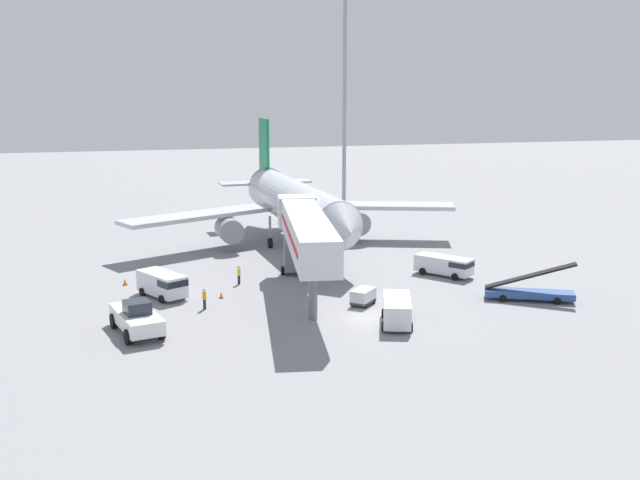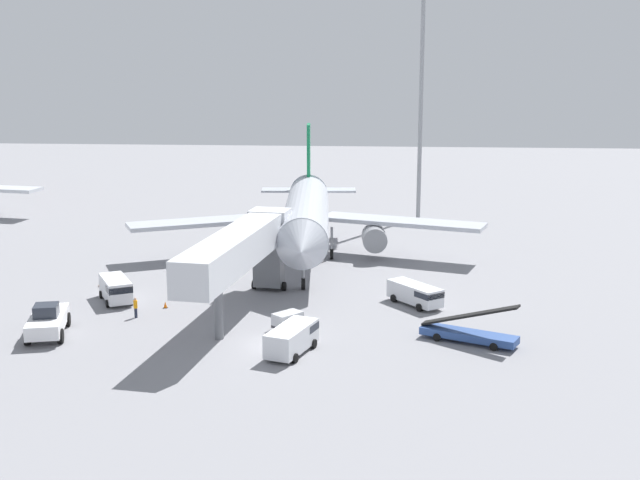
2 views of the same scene
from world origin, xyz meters
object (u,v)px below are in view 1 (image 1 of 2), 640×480
(baggage_cart_rear_right, at_px, (363,296))
(ground_crew_worker_foreground, at_px, (204,298))
(service_van_far_center, at_px, (397,309))
(safety_cone_alpha, at_px, (221,295))
(service_van_outer_right, at_px, (445,265))
(safety_cone_bravo, at_px, (125,282))
(service_van_near_right, at_px, (163,284))
(airplane_at_gate, at_px, (295,204))
(belt_loader_truck, at_px, (529,291))
(ground_crew_worker_midground, at_px, (239,274))
(jet_bridge, at_px, (305,232))
(apron_light_mast, at_px, (345,55))
(pushback_tug, at_px, (137,318))

(baggage_cart_rear_right, height_order, ground_crew_worker_foreground, ground_crew_worker_foreground)
(service_van_far_center, distance_m, safety_cone_alpha, 15.74)
(service_van_outer_right, bearing_deg, ground_crew_worker_foreground, -166.71)
(safety_cone_bravo, bearing_deg, service_van_near_right, -56.79)
(airplane_at_gate, xyz_separation_m, service_van_outer_right, (11.05, -15.79, -3.73))
(baggage_cart_rear_right, height_order, safety_cone_alpha, baggage_cart_rear_right)
(belt_loader_truck, bearing_deg, ground_crew_worker_midground, 154.45)
(safety_cone_alpha, bearing_deg, ground_crew_worker_foreground, -119.99)
(service_van_near_right, distance_m, safety_cone_bravo, 5.85)
(service_van_far_center, bearing_deg, safety_cone_alpha, 140.27)
(jet_bridge, distance_m, safety_cone_alpha, 8.87)
(ground_crew_worker_midground, bearing_deg, service_van_far_center, -54.75)
(safety_cone_alpha, bearing_deg, service_van_near_right, 163.38)
(apron_light_mast, bearing_deg, service_van_outer_right, -92.16)
(service_van_outer_right, height_order, ground_crew_worker_foreground, service_van_outer_right)
(airplane_at_gate, relative_size, baggage_cart_rear_right, 14.62)
(pushback_tug, xyz_separation_m, service_van_far_center, (19.07, -2.26, -0.01))
(airplane_at_gate, bearing_deg, pushback_tug, -123.35)
(airplane_at_gate, relative_size, belt_loader_truck, 5.20)
(ground_crew_worker_midground, distance_m, safety_cone_bravo, 10.21)
(airplane_at_gate, xyz_separation_m, baggage_cart_rear_right, (0.86, -23.01, -4.06))
(airplane_at_gate, relative_size, service_van_near_right, 7.09)
(apron_light_mast, bearing_deg, ground_crew_worker_midground, -117.58)
(airplane_at_gate, height_order, belt_loader_truck, airplane_at_gate)
(service_van_far_center, bearing_deg, baggage_cart_rear_right, 100.81)
(ground_crew_worker_midground, bearing_deg, service_van_near_right, -158.23)
(airplane_at_gate, height_order, safety_cone_bravo, airplane_at_gate)
(belt_loader_truck, bearing_deg, jet_bridge, 162.73)
(service_van_far_center, bearing_deg, service_van_near_right, 145.73)
(service_van_far_center, distance_m, safety_cone_bravo, 25.80)
(safety_cone_bravo, xyz_separation_m, apron_light_mast, (30.71, 37.58, 21.05))
(ground_crew_worker_midground, xyz_separation_m, apron_light_mast, (20.74, 39.71, 20.44))
(jet_bridge, xyz_separation_m, ground_crew_worker_midground, (-4.92, 5.34, -4.68))
(service_van_near_right, relative_size, baggage_cart_rear_right, 2.06)
(belt_loader_truck, distance_m, ground_crew_worker_midground, 25.28)
(ground_crew_worker_midground, bearing_deg, safety_cone_alpha, -116.68)
(pushback_tug, distance_m, service_van_outer_right, 30.07)
(jet_bridge, relative_size, apron_light_mast, 0.70)
(service_van_outer_right, distance_m, ground_crew_worker_midground, 19.25)
(belt_loader_truck, distance_m, safety_cone_alpha, 25.79)
(baggage_cart_rear_right, relative_size, safety_cone_bravo, 4.19)
(service_van_near_right, height_order, service_van_far_center, service_van_near_right)
(service_van_near_right, height_order, apron_light_mast, apron_light_mast)
(airplane_at_gate, height_order, apron_light_mast, apron_light_mast)
(jet_bridge, height_order, ground_crew_worker_foreground, jet_bridge)
(ground_crew_worker_midground, relative_size, safety_cone_bravo, 2.78)
(ground_crew_worker_foreground, relative_size, apron_light_mast, 0.05)
(belt_loader_truck, xyz_separation_m, service_van_far_center, (-12.79, -3.27, 0.37))
(pushback_tug, bearing_deg, service_van_outer_right, 20.08)
(baggage_cart_rear_right, bearing_deg, ground_crew_worker_foreground, 171.90)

